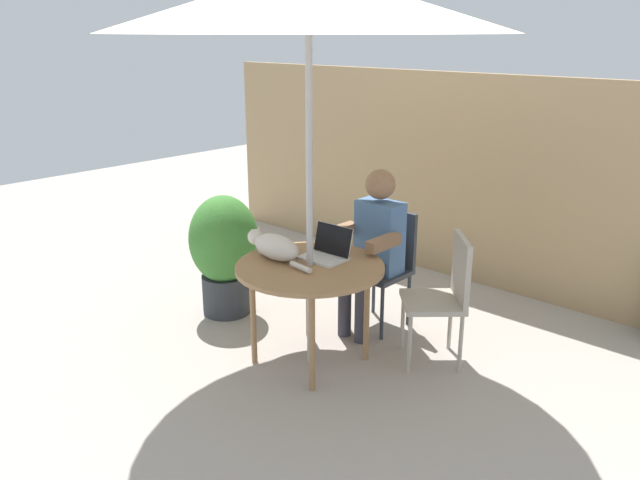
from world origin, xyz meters
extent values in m
plane|color=#ADA399|center=(0.00, 0.00, 0.00)|extent=(14.00, 14.00, 0.00)
cube|color=tan|center=(0.00, 2.11, 0.92)|extent=(5.93, 0.08, 1.85)
cylinder|color=#9E754C|center=(0.00, 0.00, 0.69)|extent=(1.00, 1.00, 0.03)
cylinder|color=#9E754C|center=(0.27, 0.27, 0.34)|extent=(0.04, 0.04, 0.68)
cylinder|color=#9E754C|center=(-0.27, 0.27, 0.34)|extent=(0.04, 0.04, 0.68)
cylinder|color=#9E754C|center=(-0.27, -0.27, 0.34)|extent=(0.04, 0.04, 0.68)
cylinder|color=#9E754C|center=(0.27, -0.27, 0.34)|extent=(0.04, 0.04, 0.68)
cylinder|color=#B7B7BC|center=(0.00, 0.00, 1.17)|extent=(0.04, 0.04, 2.34)
cone|color=beige|center=(0.00, 0.00, 2.36)|extent=(2.46, 2.46, 0.37)
cube|color=#33383F|center=(0.00, 0.76, 0.44)|extent=(0.40, 0.40, 0.04)
cube|color=#33383F|center=(0.00, 0.94, 0.68)|extent=(0.40, 0.04, 0.44)
cylinder|color=#33383F|center=(0.17, 0.93, 0.21)|extent=(0.03, 0.03, 0.42)
cylinder|color=#33383F|center=(-0.17, 0.93, 0.21)|extent=(0.03, 0.03, 0.42)
cylinder|color=#33383F|center=(-0.17, 0.59, 0.21)|extent=(0.03, 0.03, 0.42)
cylinder|color=#33383F|center=(0.17, 0.59, 0.21)|extent=(0.03, 0.03, 0.42)
cube|color=#B2A899|center=(0.61, 0.57, 0.44)|extent=(0.57, 0.57, 0.04)
cube|color=#B2A899|center=(0.74, 0.69, 0.68)|extent=(0.30, 0.32, 0.44)
cylinder|color=#B2A899|center=(0.85, 0.56, 0.21)|extent=(0.03, 0.03, 0.42)
cylinder|color=#B2A899|center=(0.62, 0.81, 0.21)|extent=(0.03, 0.03, 0.42)
cylinder|color=#B2A899|center=(0.37, 0.57, 0.21)|extent=(0.03, 0.03, 0.42)
cylinder|color=#B2A899|center=(0.60, 0.33, 0.21)|extent=(0.03, 0.03, 0.42)
cube|color=#4C72A5|center=(0.00, 0.76, 0.73)|extent=(0.34, 0.20, 0.54)
sphere|color=#936B4C|center=(0.00, 0.75, 1.13)|extent=(0.22, 0.22, 0.22)
cube|color=#383842|center=(-0.08, 0.61, 0.51)|extent=(0.12, 0.30, 0.12)
cylinder|color=#383842|center=(-0.08, 0.46, 0.23)|extent=(0.10, 0.10, 0.46)
cube|color=#383842|center=(0.08, 0.61, 0.51)|extent=(0.12, 0.30, 0.12)
cylinder|color=#383842|center=(0.08, 0.46, 0.23)|extent=(0.10, 0.10, 0.46)
cube|color=#936B4C|center=(-0.20, 0.54, 0.78)|extent=(0.08, 0.32, 0.08)
cube|color=#936B4C|center=(0.20, 0.54, 0.78)|extent=(0.08, 0.32, 0.08)
cube|color=silver|center=(-0.01, 0.14, 0.72)|extent=(0.31, 0.23, 0.02)
cube|color=black|center=(-0.01, 0.24, 0.83)|extent=(0.30, 0.07, 0.20)
cube|color=silver|center=(-0.01, 0.25, 0.83)|extent=(0.30, 0.06, 0.20)
ellipsoid|color=silver|center=(-0.25, -0.07, 0.79)|extent=(0.41, 0.22, 0.17)
sphere|color=silver|center=(-0.47, -0.05, 0.81)|extent=(0.11, 0.11, 0.11)
ellipsoid|color=white|center=(-0.36, -0.06, 0.76)|extent=(0.13, 0.13, 0.09)
cylinder|color=silver|center=(0.03, -0.12, 0.73)|extent=(0.18, 0.05, 0.04)
cone|color=silver|center=(-0.47, -0.02, 0.86)|extent=(0.04, 0.04, 0.03)
cone|color=silver|center=(-0.48, -0.08, 0.86)|extent=(0.04, 0.04, 0.03)
cylinder|color=#33383D|center=(-1.06, 0.13, 0.16)|extent=(0.38, 0.38, 0.32)
ellipsoid|color=#3D7F33|center=(-1.06, 0.13, 0.62)|extent=(0.55, 0.55, 0.71)
camera|label=1|loc=(2.73, -2.89, 2.19)|focal=35.89mm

